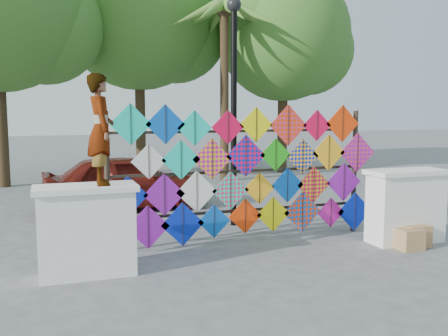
{
  "coord_description": "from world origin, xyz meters",
  "views": [
    {
      "loc": [
        -3.13,
        -7.26,
        2.32
      ],
      "look_at": [
        -0.39,
        0.6,
        1.34
      ],
      "focal_mm": 40.0,
      "sensor_mm": 36.0,
      "label": 1
    }
  ],
  "objects_px": {
    "lamppost": "(234,90)",
    "sedan": "(127,182)",
    "kite_rack": "(249,174)",
    "vendor_woman": "(101,129)"
  },
  "relations": [
    {
      "from": "sedan",
      "to": "lamppost",
      "type": "xyz_separation_m",
      "value": [
        1.79,
        -2.34,
        2.04
      ]
    },
    {
      "from": "vendor_woman",
      "to": "lamppost",
      "type": "relative_size",
      "value": 0.34
    },
    {
      "from": "kite_rack",
      "to": "sedan",
      "type": "xyz_separation_m",
      "value": [
        -1.6,
        3.62,
        -0.56
      ]
    },
    {
      "from": "vendor_woman",
      "to": "sedan",
      "type": "relative_size",
      "value": 0.4
    },
    {
      "from": "kite_rack",
      "to": "lamppost",
      "type": "xyz_separation_m",
      "value": [
        0.2,
        1.28,
        1.48
      ]
    },
    {
      "from": "kite_rack",
      "to": "sedan",
      "type": "relative_size",
      "value": 1.31
    },
    {
      "from": "vendor_woman",
      "to": "kite_rack",
      "type": "bearing_deg",
      "value": -71.08
    },
    {
      "from": "kite_rack",
      "to": "sedan",
      "type": "height_order",
      "value": "kite_rack"
    },
    {
      "from": "kite_rack",
      "to": "lamppost",
      "type": "relative_size",
      "value": 1.12
    },
    {
      "from": "lamppost",
      "to": "sedan",
      "type": "bearing_deg",
      "value": 127.42
    }
  ]
}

